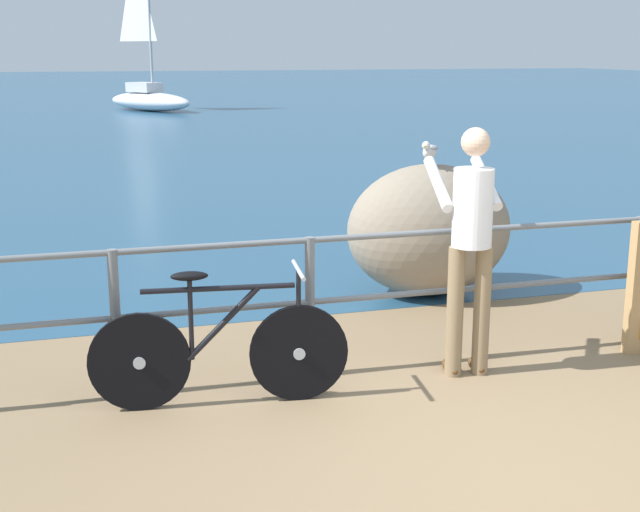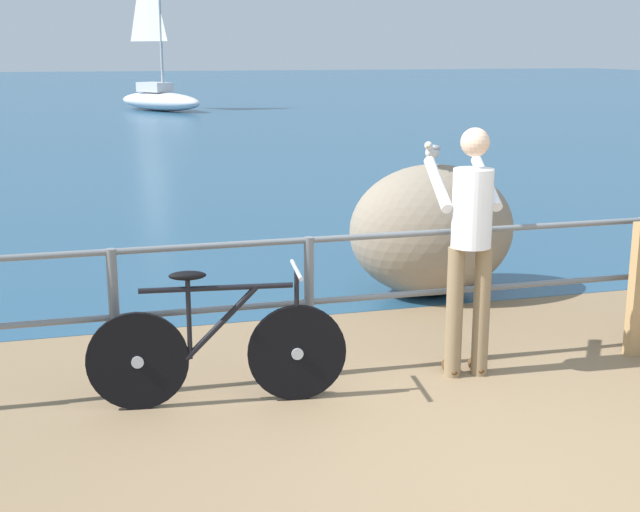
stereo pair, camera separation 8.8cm
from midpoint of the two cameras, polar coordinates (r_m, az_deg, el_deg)
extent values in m
cube|color=#846B4C|center=(23.98, -10.24, 7.70)|extent=(120.00, 120.00, 0.10)
cube|color=navy|center=(52.10, -13.29, 10.65)|extent=(120.00, 90.00, 0.01)
cylinder|color=slate|center=(5.93, -13.00, -4.34)|extent=(0.07, 0.07, 1.02)
cylinder|color=slate|center=(6.12, -0.32, -3.42)|extent=(0.07, 0.07, 1.02)
cylinder|color=slate|center=(6.59, 11.06, -2.44)|extent=(0.07, 0.07, 1.02)
cylinder|color=slate|center=(7.28, 20.60, -1.55)|extent=(0.07, 0.07, 1.02)
cylinder|color=slate|center=(6.21, 5.69, 1.42)|extent=(9.42, 0.04, 0.04)
cylinder|color=slate|center=(6.31, 5.59, -2.58)|extent=(9.42, 0.04, 0.04)
cylinder|color=black|center=(5.72, -11.54, -6.84)|extent=(0.66, 0.11, 0.66)
cylinder|color=#B7BCC6|center=(5.72, -11.54, -6.84)|extent=(0.09, 0.07, 0.08)
cylinder|color=black|center=(5.76, -1.09, -6.43)|extent=(0.66, 0.11, 0.66)
cylinder|color=#B7BCC6|center=(5.76, -1.09, -6.43)|extent=(0.09, 0.07, 0.08)
cylinder|color=black|center=(5.57, -6.42, -2.12)|extent=(0.99, 0.15, 0.04)
cylinder|color=black|center=(5.64, -6.09, -4.41)|extent=(0.50, 0.10, 0.50)
cylinder|color=black|center=(5.63, -8.22, -4.20)|extent=(0.03, 0.03, 0.53)
ellipsoid|color=black|center=(5.54, -8.32, -1.29)|extent=(0.25, 0.13, 0.06)
cylinder|color=black|center=(5.67, -1.10, -3.72)|extent=(0.03, 0.03, 0.57)
cylinder|color=#B7BCC6|center=(5.59, -1.11, -0.93)|extent=(0.08, 0.48, 0.03)
cylinder|color=#8C7251|center=(6.20, 9.29, -3.72)|extent=(0.12, 0.12, 0.95)
ellipsoid|color=#513319|center=(6.40, 8.98, -7.29)|extent=(0.13, 0.27, 0.08)
cylinder|color=#8C7251|center=(6.27, 11.03, -3.61)|extent=(0.12, 0.12, 0.95)
ellipsoid|color=#513319|center=(6.46, 10.68, -7.15)|extent=(0.13, 0.27, 0.08)
cylinder|color=white|center=(6.06, 10.46, 3.13)|extent=(0.28, 0.28, 0.55)
sphere|color=beige|center=(5.99, 10.65, 7.41)|extent=(0.20, 0.20, 0.20)
cylinder|color=white|center=(6.20, 8.22, 4.74)|extent=(0.14, 0.52, 0.34)
cylinder|color=white|center=(6.32, 11.35, 4.78)|extent=(0.14, 0.52, 0.34)
ellipsoid|color=gray|center=(8.24, 7.72, 1.71)|extent=(1.60, 1.20, 1.25)
cylinder|color=gold|center=(8.05, 7.90, 6.16)|extent=(0.01, 0.01, 0.06)
cylinder|color=gold|center=(8.06, 7.60, 6.18)|extent=(0.01, 0.01, 0.06)
ellipsoid|color=white|center=(8.04, 7.78, 6.84)|extent=(0.25, 0.27, 0.13)
ellipsoid|color=#9E9EA3|center=(8.06, 7.83, 7.06)|extent=(0.25, 0.26, 0.06)
sphere|color=white|center=(7.92, 7.52, 7.26)|extent=(0.08, 0.08, 0.08)
cone|color=gold|center=(7.87, 7.41, 7.19)|extent=(0.05, 0.05, 0.02)
ellipsoid|color=white|center=(33.99, -10.45, 10.03)|extent=(3.49, 4.40, 0.70)
cube|color=silver|center=(34.20, -10.81, 10.93)|extent=(1.38, 1.53, 0.36)
cylinder|color=#B2B2B7|center=(33.78, -10.42, 14.17)|extent=(0.10, 0.10, 4.20)
camera|label=1|loc=(0.04, -89.61, 0.09)|focal=48.34mm
camera|label=2|loc=(0.04, 90.39, -0.09)|focal=48.34mm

